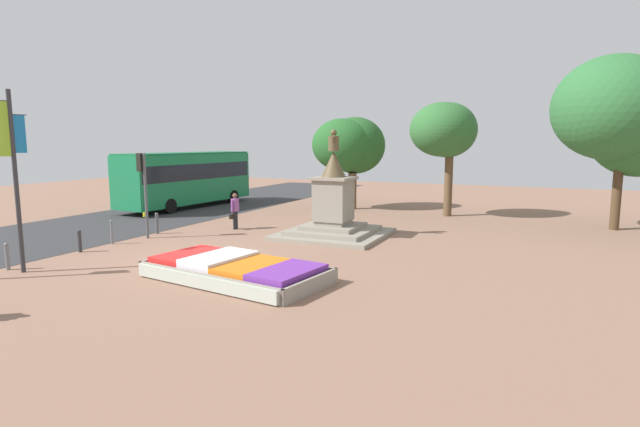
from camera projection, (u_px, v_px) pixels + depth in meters
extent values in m
plane|color=#8C6651|center=(199.00, 261.00, 17.85)|extent=(73.96, 73.96, 0.00)
cube|color=#333335|center=(24.00, 239.00, 21.71)|extent=(8.23, 64.72, 0.01)
cube|color=#38281C|center=(236.00, 272.00, 15.41)|extent=(5.85, 3.31, 0.42)
cube|color=gray|center=(204.00, 282.00, 14.32)|extent=(5.70, 0.94, 0.46)
cube|color=gray|center=(263.00, 263.00, 16.50)|extent=(5.70, 0.94, 0.46)
cube|color=gray|center=(173.00, 260.00, 16.92)|extent=(0.50, 2.71, 0.46)
cube|color=gray|center=(311.00, 286.00, 13.89)|extent=(0.50, 2.71, 0.46)
cube|color=red|center=(190.00, 255.00, 16.45)|extent=(1.66, 2.49, 0.17)
cube|color=white|center=(220.00, 259.00, 15.72)|extent=(1.66, 2.49, 0.25)
cube|color=orange|center=(252.00, 266.00, 15.01)|extent=(1.66, 2.49, 0.16)
cube|color=#72339E|center=(288.00, 272.00, 14.29)|extent=(1.66, 2.49, 0.18)
cube|color=#B2BCAD|center=(203.00, 282.00, 14.28)|extent=(5.43, 0.99, 0.38)
cube|color=gray|center=(333.00, 234.00, 22.46)|extent=(4.56, 4.56, 0.18)
cube|color=gray|center=(333.00, 230.00, 22.43)|extent=(3.49, 3.49, 0.18)
cube|color=gray|center=(333.00, 226.00, 22.41)|extent=(2.41, 2.41, 0.18)
cube|color=gray|center=(333.00, 222.00, 22.38)|extent=(1.33, 1.33, 0.18)
cube|color=gray|center=(333.00, 200.00, 22.24)|extent=(1.46, 1.46, 1.83)
cube|color=gray|center=(334.00, 178.00, 22.10)|extent=(1.73, 1.73, 0.12)
cone|color=brown|center=(334.00, 164.00, 22.01)|extent=(1.10, 1.10, 1.14)
cylinder|color=brown|center=(334.00, 144.00, 21.88)|extent=(0.47, 0.47, 0.66)
sphere|color=brown|center=(334.00, 133.00, 21.82)|extent=(0.29, 0.29, 0.29)
cylinder|color=brown|center=(334.00, 141.00, 21.58)|extent=(0.30, 0.54, 0.47)
cylinder|color=#4C5156|center=(146.00, 196.00, 21.74)|extent=(0.12, 0.12, 3.73)
cube|color=black|center=(141.00, 162.00, 21.62)|extent=(0.24, 0.28, 0.80)
cylinder|color=#4B0808|center=(138.00, 156.00, 21.64)|extent=(0.03, 0.14, 0.14)
cylinder|color=yellow|center=(138.00, 162.00, 21.68)|extent=(0.03, 0.14, 0.14)
cylinder|color=#0D4211|center=(139.00, 168.00, 21.71)|extent=(0.03, 0.14, 0.14)
cube|color=gold|center=(145.00, 215.00, 21.90)|extent=(0.10, 0.16, 0.20)
cylinder|color=#2D2D33|center=(16.00, 183.00, 15.83)|extent=(0.14, 0.14, 5.83)
cube|color=#1972B2|center=(20.00, 134.00, 15.84)|extent=(0.05, 0.37, 1.20)
cylinder|color=#2D2D33|center=(18.00, 115.00, 15.75)|extent=(0.07, 0.51, 0.03)
cube|color=#8CBF2D|center=(1.00, 129.00, 15.33)|extent=(0.05, 0.48, 1.71)
cube|color=#197A47|center=(187.00, 178.00, 32.24)|extent=(3.09, 10.16, 3.09)
cube|color=black|center=(187.00, 171.00, 32.17)|extent=(3.09, 9.86, 0.99)
cube|color=#146139|center=(186.00, 153.00, 32.01)|extent=(3.02, 9.95, 0.10)
cylinder|color=black|center=(208.00, 195.00, 35.82)|extent=(0.34, 0.92, 0.90)
cylinder|color=black|center=(233.00, 196.00, 34.76)|extent=(0.34, 0.92, 0.90)
cylinder|color=black|center=(142.00, 204.00, 30.56)|extent=(0.34, 0.92, 0.90)
cylinder|color=black|center=(170.00, 206.00, 29.51)|extent=(0.34, 0.92, 0.90)
cylinder|color=black|center=(236.00, 220.00, 24.33)|extent=(0.13, 0.13, 0.88)
cylinder|color=black|center=(234.00, 220.00, 24.16)|extent=(0.13, 0.13, 0.88)
cube|color=#8C4C99|center=(235.00, 205.00, 24.14)|extent=(0.22, 0.38, 0.62)
cylinder|color=#8C4C99|center=(238.00, 205.00, 24.36)|extent=(0.09, 0.09, 0.59)
cylinder|color=#8C4C99|center=(232.00, 206.00, 23.93)|extent=(0.09, 0.09, 0.59)
sphere|color=brown|center=(235.00, 196.00, 24.07)|extent=(0.23, 0.23, 0.23)
cube|color=black|center=(232.00, 217.00, 23.94)|extent=(0.12, 0.28, 0.22)
cylinder|color=slate|center=(7.00, 258.00, 16.49)|extent=(0.13, 0.13, 0.81)
sphere|color=slate|center=(6.00, 245.00, 16.43)|extent=(0.14, 0.14, 0.14)
cylinder|color=#2D2D33|center=(80.00, 242.00, 19.17)|extent=(0.14, 0.14, 0.75)
sphere|color=#2D2D33|center=(79.00, 232.00, 19.11)|extent=(0.15, 0.15, 0.15)
cylinder|color=slate|center=(112.00, 233.00, 20.67)|extent=(0.10, 0.10, 0.93)
sphere|color=slate|center=(111.00, 221.00, 20.60)|extent=(0.11, 0.11, 0.11)
cylinder|color=#4C5156|center=(157.00, 224.00, 23.00)|extent=(0.14, 0.14, 0.87)
sphere|color=#4C5156|center=(156.00, 214.00, 22.93)|extent=(0.16, 0.16, 0.16)
cylinder|color=#4C3823|center=(617.00, 194.00, 23.93)|extent=(0.43, 0.43, 3.47)
ellipsoid|color=#2D6935|center=(613.00, 108.00, 23.21)|extent=(5.45, 5.85, 4.87)
ellipsoid|color=#2C6732|center=(640.00, 127.00, 23.76)|extent=(4.77, 5.10, 4.75)
cylinder|color=brown|center=(352.00, 191.00, 31.56)|extent=(0.52, 0.52, 2.28)
ellipsoid|color=#265926|center=(355.00, 145.00, 31.72)|extent=(3.81, 3.80, 3.58)
ellipsoid|color=#265F28|center=(342.00, 145.00, 31.12)|extent=(3.85, 3.30, 3.24)
cylinder|color=brown|center=(448.00, 186.00, 28.43)|extent=(0.46, 0.46, 3.44)
ellipsoid|color=#2F6731|center=(442.00, 130.00, 27.94)|extent=(3.63, 3.94, 3.03)
ellipsoid|color=#316733|center=(447.00, 130.00, 28.01)|extent=(3.30, 3.29, 3.08)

